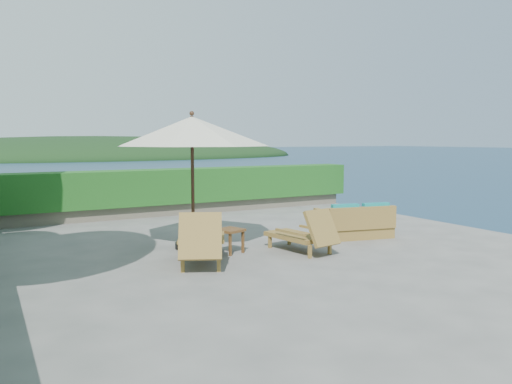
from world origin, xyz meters
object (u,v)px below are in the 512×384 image
lounge_left (202,242)px  lounge_right (304,234)px  patio_umbrella (192,133)px  side_table (230,233)px  wicker_loveseat (355,224)px

lounge_left → lounge_right: 2.15m
patio_umbrella → side_table: (0.45, -0.79, -1.96)m
patio_umbrella → wicker_loveseat: patio_umbrella is taller
side_table → wicker_loveseat: bearing=0.5°
side_table → lounge_right: bearing=-26.3°
lounge_right → wicker_loveseat: 1.98m
wicker_loveseat → patio_umbrella: bearing=-179.8°
patio_umbrella → side_table: size_ratio=6.08×
lounge_right → wicker_loveseat: (1.86, 0.67, -0.06)m
wicker_loveseat → lounge_left: bearing=-159.2°
lounge_left → lounge_right: size_ratio=1.15×
lounge_left → side_table: size_ratio=3.25×
lounge_left → side_table: lounge_left is taller
lounge_left → side_table: (0.85, 0.59, -0.02)m
patio_umbrella → side_table: 2.16m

